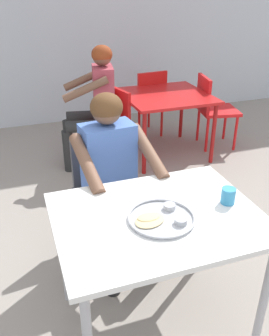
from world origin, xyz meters
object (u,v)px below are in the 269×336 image
Objects in this scene: diner_foreground at (114,170)px; table_background_red at (166,101)px; drinking_cup at (228,195)px; thali_tray at (161,218)px; chair_red_left at (111,122)px; patron_background at (95,97)px; chair_red_right at (212,106)px; table_foreground at (158,229)px; chair_foreground at (104,185)px; chair_red_far at (147,99)px.

diner_foreground reaches higher than table_background_red.
drinking_cup is 0.07× the size of diner_foreground.
thali_tray is 0.41× the size of chair_red_left.
drinking_cup is 2.20m from patron_background.
patron_background reaches higher than table_background_red.
table_background_red is at bearing -177.13° from chair_red_right.
table_foreground is 2.19m from patron_background.
chair_red_right is (1.66, 1.35, 0.01)m from chair_foreground.
patron_background is (0.25, 1.56, 0.03)m from diner_foreground.
chair_red_far is at bearing 35.10° from patron_background.
chair_red_right is at bearing 2.87° from table_background_red.
diner_foreground is 1.86m from table_background_red.
diner_foreground reaches higher than chair_red_left.
chair_red_left is at bearing -176.98° from chair_red_right.
patron_background is (0.27, 1.34, 0.26)m from chair_foreground.
chair_red_far is (0.01, 0.57, -0.14)m from table_background_red.
table_foreground is 2.16m from chair_red_left.
chair_foreground is 0.91× the size of table_background_red.
table_background_red is 0.80m from patron_background.
chair_red_far is at bearing 60.70° from chair_foreground.
chair_foreground reaches higher than table_background_red.
chair_foreground reaches higher than thali_tray.
drinking_cup is (0.39, -0.02, 0.13)m from table_foreground.
chair_foreground is at bearing -101.45° from patron_background.
table_foreground is 0.41m from drinking_cup.
chair_red_far is at bearing 63.68° from diner_foreground.
thali_tray is at bearing -114.19° from table_background_red.
table_foreground is at bearing -109.89° from chair_red_far.
chair_red_right is (0.61, 0.03, -0.13)m from table_background_red.
diner_foreground is 1.58m from chair_red_left.
patron_background reaches higher than drinking_cup.
thali_tray is at bearing -176.17° from drinking_cup.
chair_foreground is (-0.46, 0.86, -0.32)m from drinking_cup.
diner_foreground is at bearing -85.42° from chair_foreground.
chair_red_far reaches higher than chair_red_left.
table_foreground is 1.25× the size of chair_foreground.
thali_tray is at bearing -99.20° from chair_red_left.
table_background_red is at bearing 65.81° from thali_tray.
patron_background is (-0.79, 0.02, 0.12)m from table_background_red.
patron_background is at bearing 84.78° from thali_tray.
chair_red_right is at bearing 39.06° from chair_foreground.
chair_foreground is 1.02× the size of chair_red_left.
table_background_red is 0.73× the size of patron_background.
chair_red_right reaches higher than chair_foreground.
thali_tray is 0.40× the size of chair_red_right.
thali_tray is at bearing -95.22° from patron_background.
diner_foreground is at bearing -99.25° from patron_background.
drinking_cup is (0.39, 0.03, 0.03)m from thali_tray.
diner_foreground is 0.96× the size of patron_background.
patron_background is at bearing 78.55° from chair_foreground.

